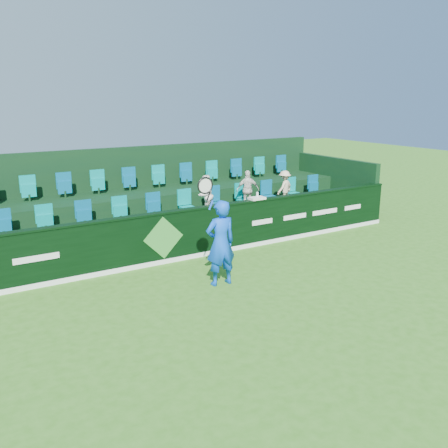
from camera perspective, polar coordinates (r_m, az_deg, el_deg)
ground at (r=9.83m, az=3.04°, el=-10.94°), size 60.00×60.00×0.00m
sponsor_hoarding at (r=12.86m, az=-7.13°, el=-1.58°), size 16.00×0.25×1.35m
stand_tier_front at (r=13.90m, az=-9.01°, el=-1.58°), size 16.00×2.00×0.80m
stand_tier_back at (r=15.56m, az=-11.79°, el=0.98°), size 16.00×1.80×1.30m
stand_rear at (r=15.85m, az=-12.46°, el=3.30°), size 16.00×4.10×2.60m
seat_row_front at (r=14.09m, az=-9.76°, el=1.55°), size 13.50×0.50×0.60m
seat_row_back at (r=15.64m, az=-12.36°, el=4.59°), size 13.50×0.50×0.60m
tennis_player at (r=11.23m, az=-0.41°, el=-2.13°), size 1.06×0.51×2.61m
spectator_left at (r=14.52m, az=-2.12°, el=3.31°), size 0.69×0.62×1.18m
spectator_middle at (r=15.29m, az=2.74°, el=3.92°), size 0.76×0.52×1.20m
spectator_right at (r=16.15m, az=6.93°, el=4.18°), size 0.79×0.61×1.08m
towel at (r=14.14m, az=3.78°, el=2.96°), size 0.45×0.29×0.07m
drinks_bottle at (r=14.13m, az=3.83°, el=3.25°), size 0.07×0.07×0.21m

